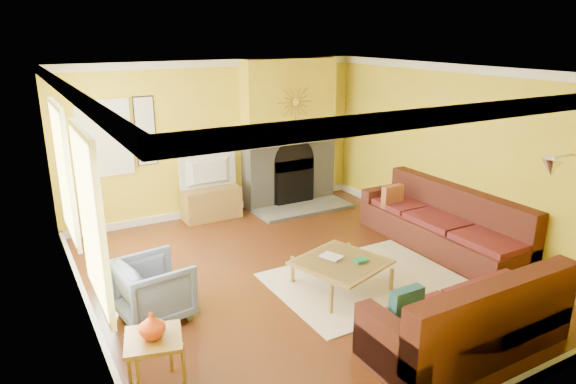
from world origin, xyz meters
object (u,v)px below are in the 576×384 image
armchair (154,289)px  sectional_sofa (407,247)px  coffee_table (341,275)px  media_console (211,203)px  side_table (155,364)px

armchair → sectional_sofa: bearing=-109.1°
coffee_table → armchair: size_ratio=1.29×
sectional_sofa → coffee_table: (-0.92, 0.18, -0.25)m
media_console → armchair: size_ratio=1.29×
coffee_table → media_console: bearing=98.2°
media_console → armchair: bearing=-122.7°
sectional_sofa → armchair: bearing=167.7°
coffee_table → armchair: 2.31m
media_console → coffee_table: bearing=-81.8°
sectional_sofa → media_console: (-1.39, 3.45, -0.17)m
media_console → armchair: 3.29m
side_table → armchair: bearing=74.7°
sectional_sofa → side_table: size_ratio=7.09×
armchair → side_table: size_ratio=1.41×
sectional_sofa → media_console: bearing=111.9°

